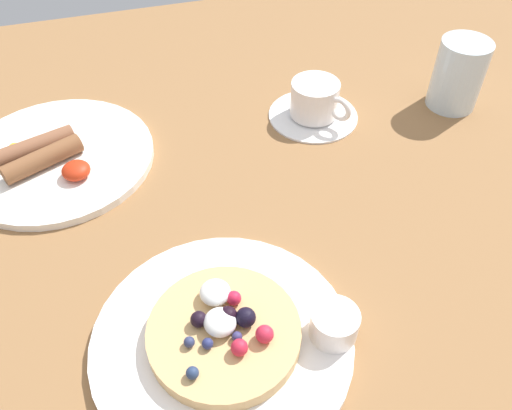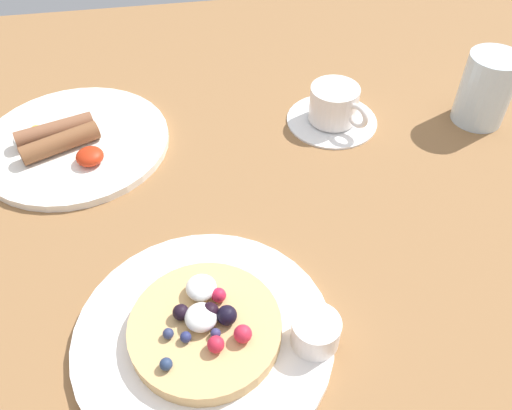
# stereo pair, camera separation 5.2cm
# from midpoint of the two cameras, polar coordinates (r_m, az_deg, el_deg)

# --- Properties ---
(ground_plane) EXTENTS (1.53, 1.27, 0.03)m
(ground_plane) POSITION_cam_midpoint_polar(r_m,az_deg,el_deg) (0.65, -1.87, -3.86)
(ground_plane) COLOR olive
(pancake_plate) EXTENTS (0.26, 0.26, 0.01)m
(pancake_plate) POSITION_cam_midpoint_polar(r_m,az_deg,el_deg) (0.55, -6.48, -14.47)
(pancake_plate) COLOR white
(pancake_plate) RESTS_ON ground_plane
(pancake_with_berries) EXTENTS (0.15, 0.15, 0.04)m
(pancake_with_berries) POSITION_cam_midpoint_polar(r_m,az_deg,el_deg) (0.53, -6.35, -13.46)
(pancake_with_berries) COLOR tan
(pancake_with_berries) RESTS_ON pancake_plate
(syrup_ramekin) EXTENTS (0.05, 0.05, 0.03)m
(syrup_ramekin) POSITION_cam_midpoint_polar(r_m,az_deg,el_deg) (0.53, 5.61, -12.80)
(syrup_ramekin) COLOR white
(syrup_ramekin) RESTS_ON pancake_plate
(breakfast_plate) EXTENTS (0.26, 0.26, 0.01)m
(breakfast_plate) POSITION_cam_midpoint_polar(r_m,az_deg,el_deg) (0.78, -22.50, 4.66)
(breakfast_plate) COLOR white
(breakfast_plate) RESTS_ON ground_plane
(fried_breakfast) EXTENTS (0.13, 0.11, 0.03)m
(fried_breakfast) POSITION_cam_midpoint_polar(r_m,az_deg,el_deg) (0.77, -24.11, 4.87)
(fried_breakfast) COLOR brown
(fried_breakfast) RESTS_ON breakfast_plate
(coffee_saucer) EXTENTS (0.13, 0.13, 0.01)m
(coffee_saucer) POSITION_cam_midpoint_polar(r_m,az_deg,el_deg) (0.81, 4.33, 9.62)
(coffee_saucer) COLOR white
(coffee_saucer) RESTS_ON ground_plane
(coffee_cup) EXTENTS (0.07, 0.09, 0.05)m
(coffee_cup) POSITION_cam_midpoint_polar(r_m,az_deg,el_deg) (0.79, 4.54, 11.33)
(coffee_cup) COLOR white
(coffee_cup) RESTS_ON coffee_saucer
(water_glass) EXTENTS (0.07, 0.07, 0.10)m
(water_glass) POSITION_cam_midpoint_polar(r_m,az_deg,el_deg) (0.85, 19.35, 13.10)
(water_glass) COLOR silver
(water_glass) RESTS_ON ground_plane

